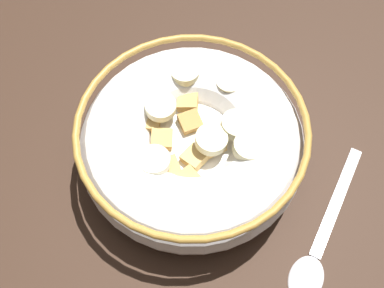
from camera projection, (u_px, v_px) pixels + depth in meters
The scene contains 3 objects.
ground_plane at pixel (192, 164), 43.67cm from camera, with size 110.15×110.15×2.00cm, color #332116.
cereal_bowl at pixel (192, 142), 39.82cm from camera, with size 19.41×19.41×6.34cm.
spoon at pixel (317, 252), 38.37cm from camera, with size 13.72×9.93×0.80cm.
Camera 1 is at (18.89, -1.97, 38.37)cm, focal length 43.29 mm.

